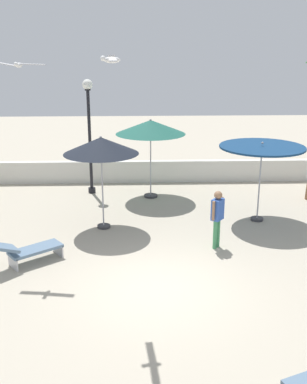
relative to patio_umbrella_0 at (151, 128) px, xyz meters
The scene contains 10 objects.
ground_plane 7.41m from the patio_umbrella_0, 90.20° to the right, with size 56.00×56.00×0.00m, color #B2A893.
boundary_wall 3.01m from the patio_umbrella_0, 90.67° to the left, with size 25.20×0.30×0.91m, color silver.
patio_umbrella_0 is the anchor object (origin of this frame).
patio_umbrella_1 3.45m from the patio_umbrella_0, 117.39° to the right, with size 2.30×2.30×2.96m.
patio_umbrella_2 4.33m from the patio_umbrella_0, 36.79° to the right, with size 2.71×2.71×2.65m.
lamp_post_2 2.38m from the patio_umbrella_0, 165.05° to the left, with size 0.38×0.38×4.37m.
lounge_chair_2 6.90m from the patio_umbrella_0, 121.61° to the right, with size 1.80×1.56×0.81m.
guest_0 5.28m from the patio_umbrella_0, 69.69° to the right, with size 0.41×0.46×1.70m.
seagull_1 6.61m from the patio_umbrella_0, 122.81° to the right, with size 1.32×0.40×0.15m.
seagull_2 8.16m from the patio_umbrella_0, 97.19° to the right, with size 0.38×1.32×0.16m.
Camera 1 is at (-0.45, -9.85, 5.56)m, focal length 43.07 mm.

